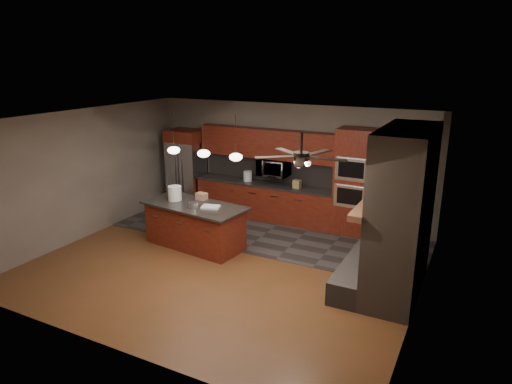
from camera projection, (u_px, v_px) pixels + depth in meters
The scene contains 22 objects.
ground at pixel (226, 264), 8.81m from camera, with size 7.00×7.00×0.00m, color brown.
ceiling at pixel (223, 119), 8.02m from camera, with size 7.00×6.00×0.02m, color white.
back_wall at pixel (289, 163), 10.98m from camera, with size 7.00×0.02×2.80m, color #73685C.
right_wall at pixel (424, 225), 6.89m from camera, with size 0.02×6.00×2.80m, color #73685C.
left_wall at pixel (87, 174), 9.94m from camera, with size 0.02×6.00×2.80m, color #73685C.
slate_tile_patch at pixel (267, 233), 10.35m from camera, with size 7.00×2.40×0.01m, color #393533.
fireplace_column at pixel (397, 219), 7.46m from camera, with size 1.30×2.10×2.80m.
back_cabinetry at pixel (266, 183), 11.11m from camera, with size 3.59×0.64×2.20m.
oven_tower at pixel (354, 182), 10.03m from camera, with size 0.80×0.63×2.38m.
microwave at pixel (274, 168), 10.91m from camera, with size 0.73×0.41×0.50m, color silver.
refrigerator at pixel (187, 169), 11.94m from camera, with size 0.88×0.75×2.05m.
kitchen_island at pixel (195, 225), 9.53m from camera, with size 2.31×1.26×0.92m.
white_bucket at pixel (175, 193), 9.65m from camera, with size 0.28×0.28×0.30m, color white.
paint_can at pixel (194, 205), 9.15m from camera, with size 0.19×0.19×0.12m, color #B2B1B6.
paint_tray at pixel (211, 207), 9.19m from camera, with size 0.36×0.25×0.04m, color silver.
cardboard_box at pixel (202, 196), 9.71m from camera, with size 0.23×0.16×0.14m, color #A87456.
counter_bucket at pixel (248, 176), 11.24m from camera, with size 0.21×0.21×0.24m, color silver.
counter_box at pixel (297, 184), 10.63m from camera, with size 0.17×0.13×0.19m, color #A08453.
pendant_left at pixel (174, 150), 9.57m from camera, with size 0.26×0.26×0.92m.
pendant_center at pixel (204, 153), 9.24m from camera, with size 0.26×0.26×0.92m.
pendant_right at pixel (236, 157), 8.92m from camera, with size 0.26×0.26×0.92m.
ceiling_fan at pixel (301, 156), 6.65m from camera, with size 1.27×1.33×0.41m.
Camera 1 is at (4.18, -6.91, 3.84)m, focal length 32.00 mm.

